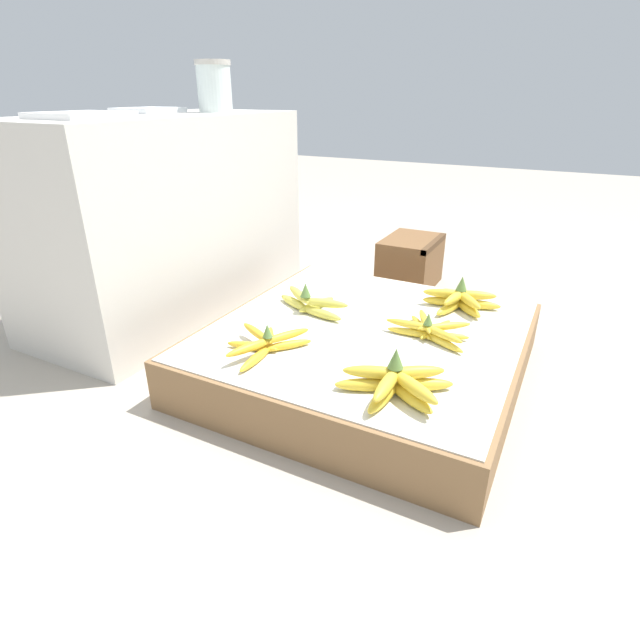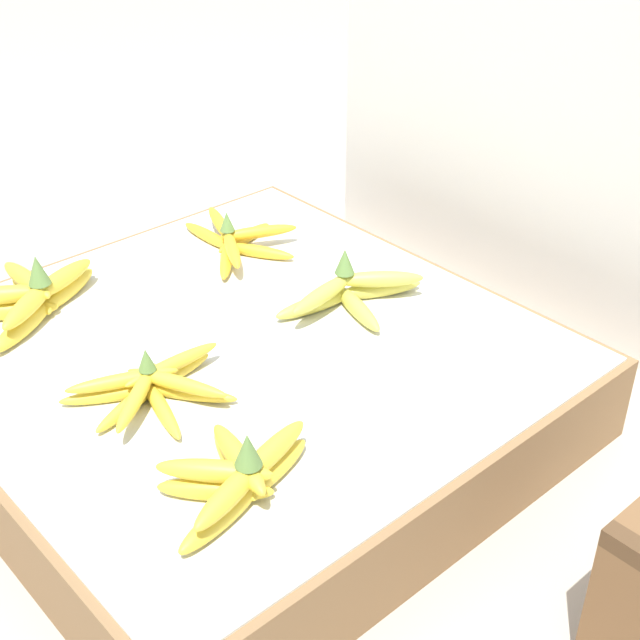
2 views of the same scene
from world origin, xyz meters
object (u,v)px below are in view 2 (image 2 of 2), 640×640
banana_bunch_middle_left (235,240)px  banana_bunch_front_midleft (152,387)px  banana_bunch_front_left (31,296)px  banana_bunch_middle_midleft (350,292)px  banana_bunch_front_midright (238,475)px

banana_bunch_middle_left → banana_bunch_front_midleft: bearing=-52.0°
banana_bunch_front_left → banana_bunch_middle_midleft: (0.34, 0.41, -0.00)m
banana_bunch_front_left → banana_bunch_middle_midleft: bearing=50.4°
banana_bunch_front_midright → banana_bunch_middle_midleft: (-0.24, 0.42, -0.00)m
banana_bunch_middle_left → banana_bunch_middle_midleft: banana_bunch_middle_midleft is taller
banana_bunch_front_left → banana_bunch_front_midright: 0.58m
banana_bunch_front_midright → banana_bunch_middle_midleft: banana_bunch_front_midright is taller
banana_bunch_middle_left → banana_bunch_front_left: bearing=-96.9°
banana_bunch_front_midright → banana_bunch_middle_left: size_ratio=0.97×
banana_bunch_front_midright → banana_bunch_middle_midleft: 0.49m
banana_bunch_front_midleft → banana_bunch_middle_midleft: banana_bunch_middle_midleft is taller
banana_bunch_front_left → banana_bunch_middle_left: bearing=83.1°
banana_bunch_middle_midleft → banana_bunch_front_midright: bearing=-60.5°
banana_bunch_front_midleft → banana_bunch_middle_midleft: size_ratio=0.90×
banana_bunch_front_midleft → banana_bunch_front_midright: bearing=-6.6°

